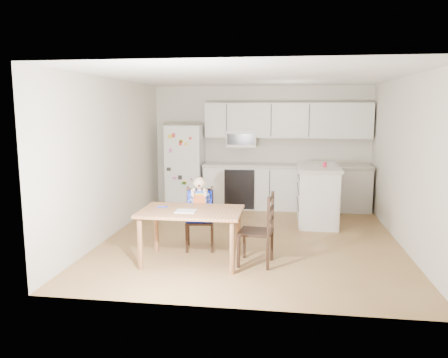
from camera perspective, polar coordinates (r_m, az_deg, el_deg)
room at (r=7.22m, az=3.98°, el=2.94°), size 4.52×5.01×2.51m
refrigerator at (r=9.14m, az=-5.03°, el=1.70°), size 0.72×0.70×1.70m
kitchen_run at (r=8.99m, az=7.94°, el=1.70°), size 3.37×0.62×2.15m
kitchen_island at (r=8.02m, az=12.05°, el=-1.90°), size 0.73×1.39×1.03m
red_cup at (r=7.77m, az=13.00°, el=1.85°), size 0.07×0.07×0.09m
dining_table at (r=5.78m, az=-4.31°, el=-4.99°), size 1.33×0.86×0.71m
napkin at (r=5.67m, az=-5.00°, el=-4.20°), size 0.26×0.23×0.01m
toddler_spoon at (r=5.95m, az=-8.16°, el=-3.62°), size 0.12×0.06×0.02m
chair_booster at (r=6.36m, az=-3.19°, el=-3.47°), size 0.45×0.45×1.06m
chair_side at (r=5.72m, az=5.13°, el=-5.99°), size 0.46×0.46×0.95m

